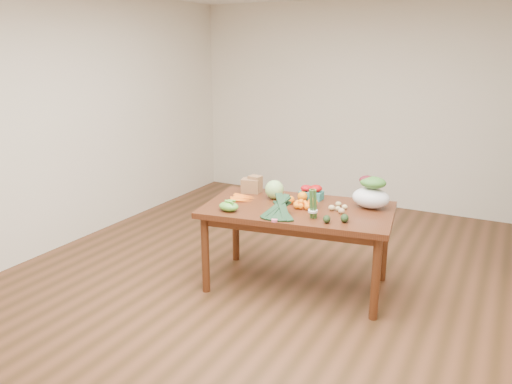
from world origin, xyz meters
The scene contains 23 objects.
floor centered at (0.00, 0.00, 0.00)m, with size 6.00×6.00×0.00m, color brown.
room_walls centered at (0.00, 0.00, 1.35)m, with size 5.02×6.02×2.70m.
dining_table centered at (0.15, 0.22, 0.38)m, with size 1.62×0.90×0.75m, color #4B2111.
paper_bag centered at (-0.44, 0.44, 0.83)m, with size 0.23×0.19×0.16m, color brown, non-canonical shape.
cabbage centered at (-0.15, 0.36, 0.84)m, with size 0.17×0.17×0.17m, color #96CB75.
strawberry_basket_a centered at (0.11, 0.50, 0.80)m, with size 0.11×0.11×0.10m, color #B10B17, non-canonical shape.
strawberry_basket_b centered at (0.20, 0.50, 0.80)m, with size 0.12×0.12×0.11m, color #B60E0C, non-canonical shape.
orange_a centered at (0.05, 0.27, 0.79)m, with size 0.08×0.08×0.08m, color orange.
orange_b centered at (0.11, 0.41, 0.79)m, with size 0.09×0.09×0.09m, color orange.
orange_c centered at (0.26, 0.28, 0.79)m, with size 0.09×0.09×0.09m, color orange.
mandarin_cluster centered at (0.18, 0.21, 0.79)m, with size 0.18×0.18×0.08m, color orange, non-canonical shape.
carrots centered at (-0.39, 0.20, 0.76)m, with size 0.22×0.22×0.03m, color #FF6015, non-canonical shape.
snap_pea_bag centered at (-0.33, -0.15, 0.79)m, with size 0.18×0.13×0.08m, color #5BB63D.
kale_bunch centered at (0.12, -0.11, 0.83)m, with size 0.32×0.40×0.16m, color black, non-canonical shape.
asparagus_bundle centered at (0.37, 0.00, 0.88)m, with size 0.08×0.08×0.25m, color #426C31, non-canonical shape.
potato_a centered at (0.44, 0.27, 0.77)m, with size 0.06×0.05×0.05m, color tan.
potato_b centered at (0.49, 0.29, 0.77)m, with size 0.05×0.04×0.04m, color tan.
potato_c centered at (0.53, 0.36, 0.77)m, with size 0.05×0.04×0.04m, color tan.
potato_d centered at (0.46, 0.40, 0.77)m, with size 0.05×0.05×0.05m, color tan.
potato_e centered at (0.54, 0.23, 0.77)m, with size 0.06×0.05×0.05m, color tan.
avocado_a centered at (0.51, -0.04, 0.78)m, with size 0.06×0.09×0.06m, color black.
avocado_b centered at (0.63, 0.04, 0.78)m, with size 0.06×0.10×0.06m, color black.
salad_bag centered at (0.71, 0.50, 0.87)m, with size 0.32×0.24×0.25m, color white, non-canonical shape.
Camera 1 is at (1.76, -3.61, 2.08)m, focal length 35.00 mm.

